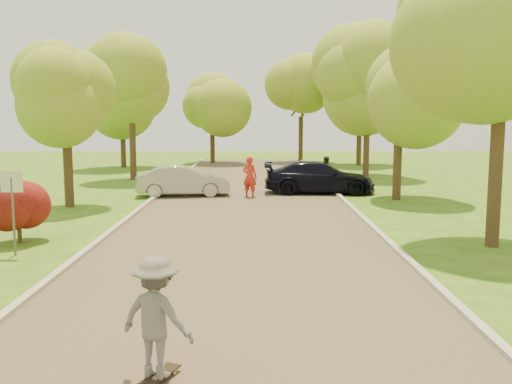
{
  "coord_description": "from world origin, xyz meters",
  "views": [
    {
      "loc": [
        0.34,
        -10.24,
        3.48
      ],
      "look_at": [
        0.36,
        6.54,
        1.3
      ],
      "focal_mm": 40.0,
      "sensor_mm": 36.0,
      "label": 1
    }
  ],
  "objects_px": {
    "person_striped": "(250,177)",
    "dark_sedan": "(319,178)",
    "longboard": "(158,377)",
    "skateboarder": "(156,317)",
    "person_olive": "(325,172)",
    "street_sign": "(12,195)",
    "silver_sedan": "(183,181)"
  },
  "relations": [
    {
      "from": "person_striped",
      "to": "dark_sedan",
      "type": "bearing_deg",
      "value": -134.91
    },
    {
      "from": "dark_sedan",
      "to": "longboard",
      "type": "distance_m",
      "value": 19.6
    },
    {
      "from": "skateboarder",
      "to": "person_olive",
      "type": "height_order",
      "value": "skateboarder"
    },
    {
      "from": "skateboarder",
      "to": "person_striped",
      "type": "bearing_deg",
      "value": -69.79
    },
    {
      "from": "longboard",
      "to": "person_striped",
      "type": "bearing_deg",
      "value": -69.79
    },
    {
      "from": "street_sign",
      "to": "skateboarder",
      "type": "relative_size",
      "value": 1.35
    },
    {
      "from": "silver_sedan",
      "to": "longboard",
      "type": "xyz_separation_m",
      "value": [
        1.95,
        -18.2,
        -0.59
      ]
    },
    {
      "from": "longboard",
      "to": "skateboarder",
      "type": "xyz_separation_m",
      "value": [
        0.0,
        0.0,
        0.82
      ]
    },
    {
      "from": "street_sign",
      "to": "longboard",
      "type": "xyz_separation_m",
      "value": [
        4.85,
        -7.09,
        -1.47
      ]
    },
    {
      "from": "street_sign",
      "to": "longboard",
      "type": "relative_size",
      "value": 2.55
    },
    {
      "from": "longboard",
      "to": "person_striped",
      "type": "relative_size",
      "value": 0.47
    },
    {
      "from": "longboard",
      "to": "person_olive",
      "type": "distance_m",
      "value": 21.46
    },
    {
      "from": "longboard",
      "to": "skateboarder",
      "type": "bearing_deg",
      "value": -73.59
    },
    {
      "from": "street_sign",
      "to": "person_striped",
      "type": "xyz_separation_m",
      "value": [
        5.89,
        10.72,
        -0.66
      ]
    },
    {
      "from": "street_sign",
      "to": "dark_sedan",
      "type": "relative_size",
      "value": 0.43
    },
    {
      "from": "silver_sedan",
      "to": "dark_sedan",
      "type": "distance_m",
      "value": 6.27
    },
    {
      "from": "street_sign",
      "to": "silver_sedan",
      "type": "relative_size",
      "value": 0.53
    },
    {
      "from": "street_sign",
      "to": "person_olive",
      "type": "xyz_separation_m",
      "value": [
        9.6,
        13.83,
        -0.76
      ]
    },
    {
      "from": "silver_sedan",
      "to": "skateboarder",
      "type": "relative_size",
      "value": 2.56
    },
    {
      "from": "street_sign",
      "to": "dark_sedan",
      "type": "distance_m",
      "value": 15.11
    },
    {
      "from": "street_sign",
      "to": "longboard",
      "type": "distance_m",
      "value": 8.72
    },
    {
      "from": "skateboarder",
      "to": "person_olive",
      "type": "xyz_separation_m",
      "value": [
        4.75,
        20.92,
        -0.11
      ]
    },
    {
      "from": "silver_sedan",
      "to": "skateboarder",
      "type": "xyz_separation_m",
      "value": [
        1.95,
        -18.2,
        0.23
      ]
    },
    {
      "from": "silver_sedan",
      "to": "dark_sedan",
      "type": "height_order",
      "value": "dark_sedan"
    },
    {
      "from": "street_sign",
      "to": "silver_sedan",
      "type": "xyz_separation_m",
      "value": [
        2.9,
        11.11,
        -0.88
      ]
    },
    {
      "from": "street_sign",
      "to": "person_striped",
      "type": "distance_m",
      "value": 12.25
    },
    {
      "from": "silver_sedan",
      "to": "person_striped",
      "type": "height_order",
      "value": "person_striped"
    },
    {
      "from": "person_striped",
      "to": "person_olive",
      "type": "height_order",
      "value": "person_striped"
    },
    {
      "from": "street_sign",
      "to": "person_olive",
      "type": "relative_size",
      "value": 1.35
    },
    {
      "from": "dark_sedan",
      "to": "silver_sedan",
      "type": "bearing_deg",
      "value": 100.54
    },
    {
      "from": "longboard",
      "to": "person_olive",
      "type": "height_order",
      "value": "person_olive"
    },
    {
      "from": "street_sign",
      "to": "person_striped",
      "type": "bearing_deg",
      "value": 61.23
    }
  ]
}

